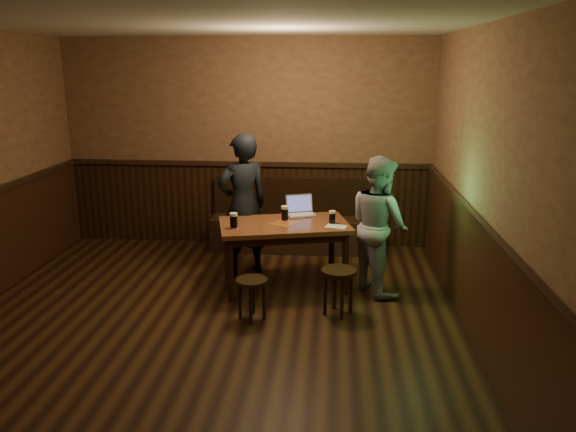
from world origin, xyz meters
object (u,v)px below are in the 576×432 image
(pub_table, at_px, (284,232))
(pint_right, at_px, (332,217))
(pint_mid, at_px, (285,213))
(person_suit, at_px, (243,205))
(bench, at_px, (293,227))
(stool_right, at_px, (339,278))
(pint_left, at_px, (234,221))
(laptop, at_px, (301,210))
(stool_left, at_px, (252,287))
(person_grey, at_px, (379,225))

(pub_table, xyz_separation_m, pint_right, (0.53, 0.03, 0.17))
(pint_mid, relative_size, person_suit, 0.10)
(bench, height_order, pub_table, bench)
(bench, relative_size, person_suit, 1.30)
(stool_right, distance_m, pint_left, 1.29)
(pint_left, height_order, laptop, laptop)
(pint_left, height_order, person_suit, person_suit)
(bench, xyz_separation_m, pint_right, (0.53, -1.33, 0.51))
(stool_right, xyz_separation_m, pint_right, (-0.08, 0.70, 0.44))
(pub_table, distance_m, stool_left, 0.95)
(bench, bearing_deg, pint_left, -107.89)
(pint_right, xyz_separation_m, laptop, (-0.37, 0.34, -0.01))
(bench, distance_m, stool_left, 2.23)
(pint_right, bearing_deg, bench, 111.59)
(stool_right, bearing_deg, pint_right, 96.37)
(stool_right, height_order, pint_left, pint_left)
(pint_mid, bearing_deg, person_grey, -6.40)
(pub_table, height_order, pint_mid, pint_mid)
(stool_right, bearing_deg, stool_left, -167.46)
(laptop, bearing_deg, stool_right, -86.07)
(bench, relative_size, pint_right, 15.03)
(bench, height_order, stool_right, bench)
(person_grey, bearing_deg, laptop, 37.34)
(pub_table, distance_m, stool_right, 0.94)
(stool_right, height_order, laptop, laptop)
(pint_left, bearing_deg, person_grey, 8.70)
(person_grey, bearing_deg, pub_table, 60.36)
(bench, xyz_separation_m, person_suit, (-0.53, -0.96, 0.53))
(pint_left, bearing_deg, stool_right, -20.87)
(laptop, bearing_deg, bench, 79.88)
(pub_table, bearing_deg, pint_right, -10.44)
(pub_table, distance_m, pint_mid, 0.21)
(bench, xyz_separation_m, laptop, (0.16, -0.99, 0.50))
(pint_mid, relative_size, pint_right, 1.14)
(pint_right, bearing_deg, person_suit, 160.30)
(pint_right, relative_size, person_suit, 0.09)
(stool_left, relative_size, pint_right, 2.88)
(bench, xyz_separation_m, pub_table, (-0.00, -1.36, 0.34))
(bench, distance_m, laptop, 1.12)
(bench, height_order, laptop, laptop)
(pub_table, distance_m, pint_right, 0.56)
(laptop, height_order, person_grey, person_grey)
(pint_mid, xyz_separation_m, pint_right, (0.53, -0.08, -0.01))
(pub_table, height_order, pint_left, pint_left)
(pint_left, relative_size, pint_right, 1.16)
(pint_right, bearing_deg, stool_left, -130.87)
(stool_left, distance_m, person_suit, 1.39)
(pint_mid, relative_size, laptop, 0.43)
(bench, distance_m, stool_right, 2.12)
(bench, distance_m, pint_left, 1.77)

